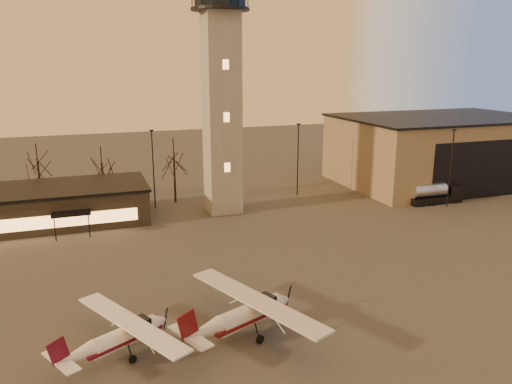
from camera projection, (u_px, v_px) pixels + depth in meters
ground at (338, 323)px, 35.96m from camera, size 220.00×220.00×0.00m
control_tower at (221, 79)px, 59.23m from camera, size 6.80×6.80×32.60m
hangar at (439, 150)px, 77.31m from camera, size 30.60×20.60×10.30m
terminal at (35, 206)px, 57.48m from camera, size 25.40×12.20×4.30m
light_poles at (224, 167)px, 63.05m from camera, size 58.50×12.25×10.14m
tree_row at (104, 159)px, 65.76m from camera, size 37.20×9.20×8.80m
cessna_front at (251, 317)px, 34.38m from camera, size 10.19×12.34×3.50m
cessna_rear at (127, 339)px, 32.00m from camera, size 8.68×10.30×3.00m
fuel_truck at (434, 195)px, 66.49m from camera, size 7.47×2.59×2.75m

